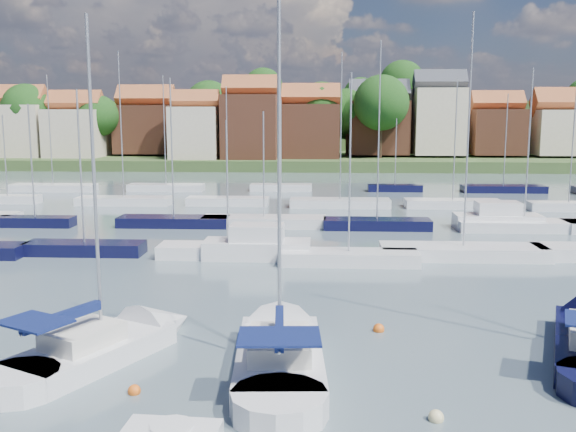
{
  "coord_description": "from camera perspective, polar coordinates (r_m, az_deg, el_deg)",
  "views": [
    {
      "loc": [
        -1.14,
        -21.16,
        9.43
      ],
      "look_at": [
        -2.97,
        14.0,
        3.8
      ],
      "focal_mm": 40.0,
      "sensor_mm": 36.0,
      "label": 1
    }
  ],
  "objects": [
    {
      "name": "ground",
      "position": [
        61.89,
        4.0,
        0.3
      ],
      "size": [
        260.0,
        260.0,
        0.0
      ],
      "primitive_type": "plane",
      "color": "#4F616B",
      "rests_on": "ground"
    },
    {
      "name": "sailboat_left",
      "position": [
        26.87,
        -15.17,
        -10.96
      ],
      "size": [
        7.12,
        10.44,
        14.09
      ],
      "rotation": [
        0.0,
        0.0,
        1.1
      ],
      "color": "silver",
      "rests_on": "ground"
    },
    {
      "name": "sailboat_centre",
      "position": [
        25.74,
        -0.74,
        -11.56
      ],
      "size": [
        3.86,
        12.01,
        16.07
      ],
      "rotation": [
        0.0,
        0.0,
        1.63
      ],
      "color": "silver",
      "rests_on": "ground"
    },
    {
      "name": "buoy_c",
      "position": [
        23.25,
        -13.5,
        -15.1
      ],
      "size": [
        0.44,
        0.44,
        0.44
      ],
      "primitive_type": "sphere",
      "color": "#D85914",
      "rests_on": "ground"
    },
    {
      "name": "buoy_d",
      "position": [
        21.4,
        13.01,
        -17.29
      ],
      "size": [
        0.49,
        0.49,
        0.49
      ],
      "primitive_type": "sphere",
      "color": "beige",
      "rests_on": "ground"
    },
    {
      "name": "buoy_e",
      "position": [
        28.81,
        8.06,
        -10.11
      ],
      "size": [
        0.5,
        0.5,
        0.5
      ],
      "primitive_type": "sphere",
      "color": "#D85914",
      "rests_on": "ground"
    },
    {
      "name": "marina_field",
      "position": [
        57.1,
        6.0,
        -0.03
      ],
      "size": [
        79.62,
        41.41,
        15.93
      ],
      "color": "silver",
      "rests_on": "ground"
    },
    {
      "name": "far_shore_town",
      "position": [
        153.94,
        4.27,
        7.26
      ],
      "size": [
        212.46,
        90.0,
        22.27
      ],
      "color": "#354D26",
      "rests_on": "ground"
    }
  ]
}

